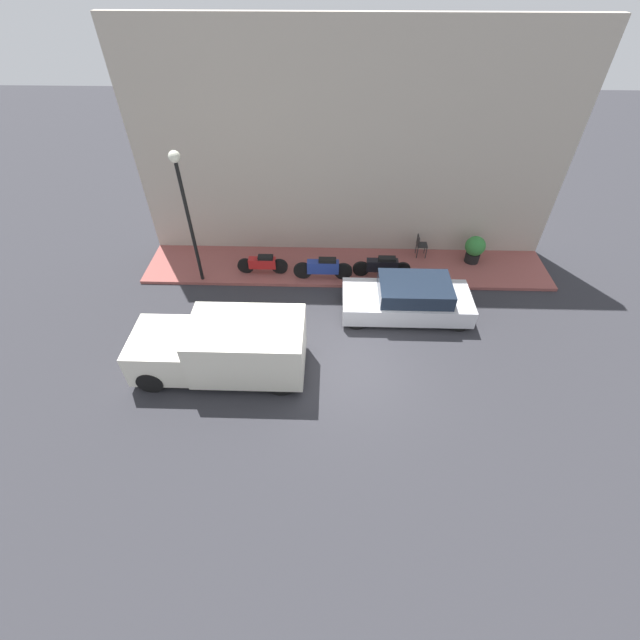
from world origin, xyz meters
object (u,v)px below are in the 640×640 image
object	(u,v)px
potted_plant	(475,248)
motorcycle_black	(382,266)
delivery_van	(222,347)
cafe_chair	(420,244)
streetlamp	(184,198)
motorcycle_red	(263,264)
parked_car	(408,299)
motorcycle_blue	(323,268)

from	to	relation	value
potted_plant	motorcycle_black	bearing A→B (deg)	106.29
delivery_van	motorcycle_black	size ratio (longest dim) A/B	2.30
delivery_van	cafe_chair	xyz separation A→B (m)	(5.99, -6.54, -0.27)
streetlamp	potted_plant	size ratio (longest dim) A/B	4.44
cafe_chair	motorcycle_red	bearing A→B (deg)	102.37
parked_car	streetlamp	distance (m)	8.01
parked_car	potted_plant	size ratio (longest dim) A/B	3.97
potted_plant	cafe_chair	xyz separation A→B (m)	(0.33, 2.01, -0.06)
motorcycle_blue	potted_plant	bearing A→B (deg)	-77.56
parked_car	cafe_chair	world-z (taller)	parked_car
motorcycle_black	streetlamp	size ratio (longest dim) A/B	0.45
parked_car	streetlamp	world-z (taller)	streetlamp
parked_car	potted_plant	xyz separation A→B (m)	(2.99, -2.88, 0.09)
streetlamp	potted_plant	distance (m)	10.68
cafe_chair	streetlamp	bearing A→B (deg)	102.07
streetlamp	cafe_chair	bearing A→B (deg)	-77.93
motorcycle_red	cafe_chair	distance (m)	6.16
delivery_van	cafe_chair	bearing A→B (deg)	-47.54
parked_car	potted_plant	world-z (taller)	parked_car
motorcycle_blue	potted_plant	world-z (taller)	potted_plant
motorcycle_red	delivery_van	bearing A→B (deg)	173.52
motorcycle_black	streetlamp	distance (m)	7.23
delivery_van	motorcycle_blue	xyz separation A→B (m)	(4.39, -2.79, -0.32)
cafe_chair	motorcycle_blue	bearing A→B (deg)	113.09
delivery_van	parked_car	bearing A→B (deg)	-64.80
motorcycle_blue	parked_car	bearing A→B (deg)	-120.88
parked_car	motorcycle_blue	distance (m)	3.35
parked_car	delivery_van	xyz separation A→B (m)	(-2.67, 5.67, 0.29)
delivery_van	potted_plant	world-z (taller)	delivery_van
parked_car	motorcycle_red	world-z (taller)	parked_car
delivery_van	motorcycle_red	distance (m)	4.72
motorcycle_black	motorcycle_blue	size ratio (longest dim) A/B	0.99
motorcycle_blue	delivery_van	bearing A→B (deg)	147.54
parked_car	delivery_van	distance (m)	6.27
motorcycle_red	parked_car	bearing A→B (deg)	-111.28
parked_car	motorcycle_black	xyz separation A→B (m)	(1.94, 0.71, -0.05)
motorcycle_black	potted_plant	world-z (taller)	potted_plant
potted_plant	cafe_chair	bearing A→B (deg)	80.67
streetlamp	potted_plant	bearing A→B (deg)	-82.05
motorcycle_black	cafe_chair	size ratio (longest dim) A/B	2.42
cafe_chair	motorcycle_black	bearing A→B (deg)	131.05
potted_plant	delivery_van	bearing A→B (deg)	123.50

